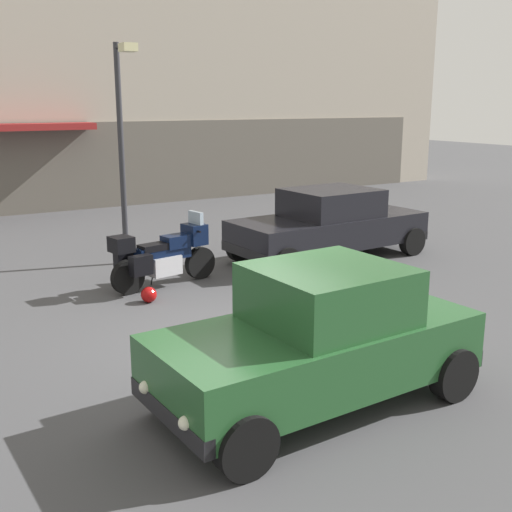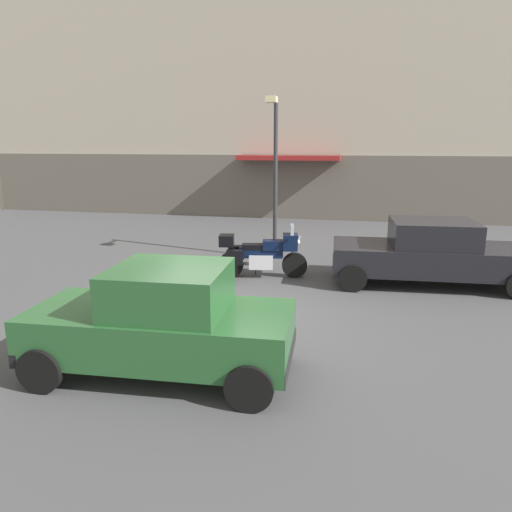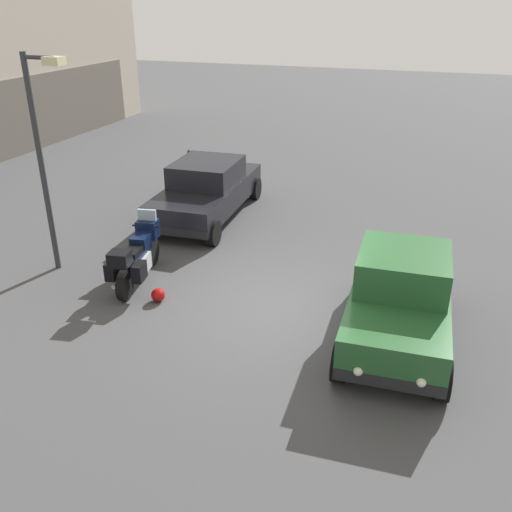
% 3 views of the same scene
% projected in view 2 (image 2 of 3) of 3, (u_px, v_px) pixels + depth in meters
% --- Properties ---
extents(ground_plane, '(80.00, 80.00, 0.00)m').
position_uv_depth(ground_plane, '(219.00, 324.00, 9.12)').
color(ground_plane, '#424244').
extents(building_facade_rear, '(33.83, 3.40, 10.23)m').
position_uv_depth(building_facade_rear, '(307.00, 103.00, 21.48)').
color(building_facade_rear, '#A89E8E').
rests_on(building_facade_rear, ground).
extents(motorcycle, '(2.25, 0.95, 1.36)m').
position_uv_depth(motorcycle, '(261.00, 253.00, 12.12)').
color(motorcycle, black).
rests_on(motorcycle, ground).
extents(helmet, '(0.28, 0.28, 0.28)m').
position_uv_depth(helmet, '(230.00, 279.00, 11.60)').
color(helmet, '#990C0C').
rests_on(helmet, ground).
extents(car_hatchback_near, '(3.94, 1.95, 1.64)m').
position_uv_depth(car_hatchback_near, '(163.00, 322.00, 6.98)').
color(car_hatchback_near, '#235128').
rests_on(car_hatchback_near, ground).
extents(car_sedan_far, '(4.65, 2.13, 1.56)m').
position_uv_depth(car_sedan_far, '(430.00, 253.00, 11.45)').
color(car_sedan_far, black).
rests_on(car_sedan_far, ground).
extents(streetlamp_curbside, '(0.28, 0.94, 4.60)m').
position_uv_depth(streetlamp_curbside, '(275.00, 162.00, 13.45)').
color(streetlamp_curbside, '#2D2D33').
rests_on(streetlamp_curbside, ground).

